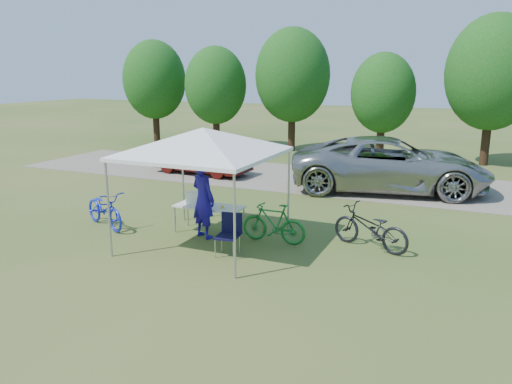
% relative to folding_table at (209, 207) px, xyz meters
% --- Properties ---
extents(ground, '(100.00, 100.00, 0.00)m').
position_rel_folding_table_xyz_m(ground, '(0.33, -0.79, -0.66)').
color(ground, '#2D5119').
rests_on(ground, ground).
extents(gravel_strip, '(24.00, 5.00, 0.02)m').
position_rel_folding_table_xyz_m(gravel_strip, '(0.33, 7.21, -0.65)').
color(gravel_strip, gray).
rests_on(gravel_strip, ground).
extents(canopy, '(4.53, 4.53, 3.00)m').
position_rel_folding_table_xyz_m(canopy, '(0.33, -0.79, 1.99)').
color(canopy, '#A5A5AA').
rests_on(canopy, ground).
extents(treeline, '(24.89, 4.28, 6.30)m').
position_rel_folding_table_xyz_m(treeline, '(0.04, 13.25, 2.87)').
color(treeline, '#382314').
rests_on(treeline, ground).
extents(folding_table, '(1.71, 0.71, 0.70)m').
position_rel_folding_table_xyz_m(folding_table, '(0.00, 0.00, 0.00)').
color(folding_table, white).
rests_on(folding_table, ground).
extents(folding_chair, '(0.53, 0.54, 0.92)m').
position_rel_folding_table_xyz_m(folding_chair, '(1.14, -1.14, -0.11)').
color(folding_chair, black).
rests_on(folding_chair, ground).
extents(cooler, '(0.43, 0.29, 0.31)m').
position_rel_folding_table_xyz_m(cooler, '(-0.37, -0.00, 0.20)').
color(cooler, white).
rests_on(cooler, folding_table).
extents(ice_cream_cup, '(0.08, 0.08, 0.06)m').
position_rel_folding_table_xyz_m(ice_cream_cup, '(0.41, -0.05, 0.07)').
color(ice_cream_cup, yellow).
rests_on(ice_cream_cup, folding_table).
extents(cyclist, '(0.82, 0.68, 1.92)m').
position_rel_folding_table_xyz_m(cyclist, '(0.03, -0.33, 0.30)').
color(cyclist, '#1C118D').
rests_on(cyclist, ground).
extents(bike_blue, '(1.95, 1.36, 0.97)m').
position_rel_folding_table_xyz_m(bike_blue, '(-2.72, -0.64, -0.17)').
color(bike_blue, '#1627C8').
rests_on(bike_blue, ground).
extents(bike_green, '(1.58, 0.46, 0.95)m').
position_rel_folding_table_xyz_m(bike_green, '(1.73, -0.01, -0.19)').
color(bike_green, '#1A7629').
rests_on(bike_green, ground).
extents(bike_dark, '(2.00, 1.24, 0.99)m').
position_rel_folding_table_xyz_m(bike_dark, '(3.89, 0.47, -0.16)').
color(bike_dark, black).
rests_on(bike_dark, ground).
extents(minivan, '(6.92, 4.20, 1.80)m').
position_rel_folding_table_xyz_m(minivan, '(3.36, 6.42, 0.26)').
color(minivan, '#A3A39F').
rests_on(minivan, gravel_strip).
extents(sedan, '(4.08, 1.71, 1.31)m').
position_rel_folding_table_xyz_m(sedan, '(-3.88, 6.39, 0.02)').
color(sedan, '#450E0B').
rests_on(sedan, gravel_strip).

